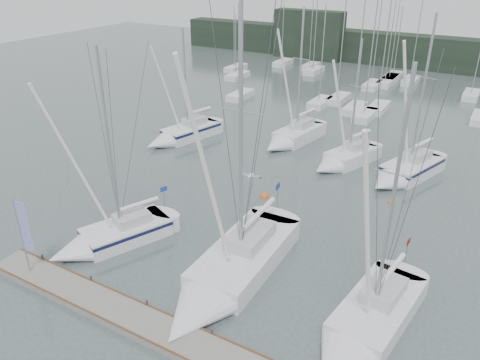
# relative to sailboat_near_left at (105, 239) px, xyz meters

# --- Properties ---
(ground) EXTENTS (160.00, 160.00, 0.00)m
(ground) POSITION_rel_sailboat_near_left_xyz_m (8.18, 0.81, -0.55)
(ground) COLOR #495957
(ground) RESTS_ON ground
(dock) EXTENTS (24.00, 2.00, 0.40)m
(dock) POSITION_rel_sailboat_near_left_xyz_m (8.18, -4.19, -0.35)
(dock) COLOR slate
(dock) RESTS_ON ground
(far_treeline) EXTENTS (90.00, 4.00, 5.00)m
(far_treeline) POSITION_rel_sailboat_near_left_xyz_m (8.18, 62.81, 1.95)
(far_treeline) COLOR black
(far_treeline) RESTS_ON ground
(far_building_left) EXTENTS (12.00, 3.00, 8.00)m
(far_building_left) POSITION_rel_sailboat_near_left_xyz_m (-11.82, 60.81, 3.45)
(far_building_left) COLOR black
(far_building_left) RESTS_ON ground
(mast_forest) EXTENTS (57.45, 28.00, 14.68)m
(mast_forest) POSITION_rel_sailboat_near_left_xyz_m (5.89, 45.29, -0.06)
(mast_forest) COLOR silver
(mast_forest) RESTS_ON ground
(sailboat_near_left) EXTENTS (5.47, 8.14, 13.27)m
(sailboat_near_left) POSITION_rel_sailboat_near_left_xyz_m (0.00, 0.00, 0.00)
(sailboat_near_left) COLOR silver
(sailboat_near_left) RESTS_ON ground
(sailboat_near_center) EXTENTS (3.81, 12.40, 16.47)m
(sailboat_near_center) POSITION_rel_sailboat_near_left_xyz_m (8.65, 0.23, 0.05)
(sailboat_near_center) COLOR silver
(sailboat_near_center) RESTS_ON ground
(sailboat_near_right) EXTENTS (4.05, 9.56, 14.04)m
(sailboat_near_right) POSITION_rel_sailboat_near_left_xyz_m (16.37, 0.29, -0.01)
(sailboat_near_right) COLOR silver
(sailboat_near_right) RESTS_ON ground
(sailboat_mid_a) EXTENTS (4.56, 8.65, 11.49)m
(sailboat_mid_a) POSITION_rel_sailboat_near_left_xyz_m (-7.03, 17.27, 0.06)
(sailboat_mid_a) COLOR silver
(sailboat_mid_a) RESTS_ON ground
(sailboat_mid_b) EXTENTS (3.97, 8.35, 13.35)m
(sailboat_mid_b) POSITION_rel_sailboat_near_left_xyz_m (2.70, 21.97, 0.05)
(sailboat_mid_b) COLOR silver
(sailboat_mid_b) RESTS_ON ground
(sailboat_mid_c) EXTENTS (4.71, 7.50, 11.44)m
(sailboat_mid_c) POSITION_rel_sailboat_near_left_xyz_m (8.78, 19.43, 0.03)
(sailboat_mid_c) COLOR silver
(sailboat_mid_c) RESTS_ON ground
(sailboat_mid_d) EXTENTS (5.20, 8.55, 13.84)m
(sailboat_mid_d) POSITION_rel_sailboat_near_left_xyz_m (13.95, 19.28, 0.09)
(sailboat_mid_d) COLOR silver
(sailboat_mid_d) RESTS_ON ground
(buoy_a) EXTENTS (0.66, 0.66, 0.66)m
(buoy_a) POSITION_rel_sailboat_near_left_xyz_m (5.60, 11.00, -0.55)
(buoy_a) COLOR #E35C14
(buoy_a) RESTS_ON ground
(buoy_b) EXTENTS (0.52, 0.52, 0.52)m
(buoy_b) POSITION_rel_sailboat_near_left_xyz_m (14.17, 14.97, -0.55)
(buoy_b) COLOR #E35C14
(buoy_b) RESTS_ON ground
(dock_banner) EXTENTS (0.70, 0.18, 4.65)m
(dock_banner) POSITION_rel_sailboat_near_left_xyz_m (-1.30, -4.31, 2.60)
(dock_banner) COLOR #A3A7AB
(dock_banner) RESTS_ON dock
(seagull) EXTENTS (1.13, 0.52, 0.22)m
(seagull) POSITION_rel_sailboat_near_left_xyz_m (9.08, 2.45, 5.60)
(seagull) COLOR silver
(seagull) RESTS_ON ground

